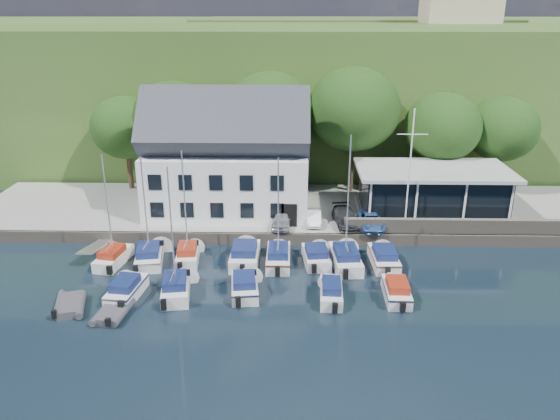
# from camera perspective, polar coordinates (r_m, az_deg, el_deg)

# --- Properties ---
(ground) EXTENTS (180.00, 180.00, 0.00)m
(ground) POSITION_cam_1_polar(r_m,az_deg,el_deg) (34.94, 3.32, -11.07)
(ground) COLOR black
(ground) RESTS_ON ground
(quay) EXTENTS (60.00, 13.00, 1.00)m
(quay) POSITION_cam_1_polar(r_m,az_deg,el_deg) (50.49, 2.70, -0.11)
(quay) COLOR gray
(quay) RESTS_ON ground
(quay_face) EXTENTS (60.00, 0.30, 1.00)m
(quay_face) POSITION_cam_1_polar(r_m,az_deg,el_deg) (44.47, 2.88, -3.07)
(quay_face) COLOR #6C6356
(quay_face) RESTS_ON ground
(hillside) EXTENTS (160.00, 75.00, 16.00)m
(hillside) POSITION_cam_1_polar(r_m,az_deg,el_deg) (92.31, 2.17, 14.15)
(hillside) COLOR #2E4E1D
(hillside) RESTS_ON ground
(field_patch) EXTENTS (50.00, 30.00, 0.30)m
(field_patch) POSITION_cam_1_polar(r_m,az_deg,el_deg) (100.18, 7.03, 19.19)
(field_patch) COLOR #4E5D2E
(field_patch) RESTS_ON hillside
(harbor_building) EXTENTS (14.40, 8.20, 8.70)m
(harbor_building) POSITION_cam_1_polar(r_m,az_deg,el_deg) (48.34, -5.53, 4.93)
(harbor_building) COLOR white
(harbor_building) RESTS_ON quay
(club_pavilion) EXTENTS (13.20, 7.20, 4.10)m
(club_pavilion) POSITION_cam_1_polar(r_m,az_deg,el_deg) (49.75, 15.57, 1.93)
(club_pavilion) COLOR black
(club_pavilion) RESTS_ON quay
(seawall) EXTENTS (18.00, 0.50, 1.20)m
(seawall) POSITION_cam_1_polar(r_m,az_deg,el_deg) (46.34, 17.90, -1.61)
(seawall) COLOR #6C6356
(seawall) RESTS_ON quay
(gangway) EXTENTS (1.20, 6.00, 1.40)m
(gangway) POSITION_cam_1_polar(r_m,az_deg,el_deg) (45.45, -18.40, -4.31)
(gangway) COLOR silver
(gangway) RESTS_ON ground
(car_silver) EXTENTS (1.75, 3.87, 1.29)m
(car_silver) POSITION_cam_1_polar(r_m,az_deg,el_deg) (45.42, 0.18, -0.96)
(car_silver) COLOR #A3A3A8
(car_silver) RESTS_ON quay
(car_white) EXTENTS (1.21, 3.34, 1.10)m
(car_white) POSITION_cam_1_polar(r_m,az_deg,el_deg) (46.17, 3.56, -0.76)
(car_white) COLOR white
(car_white) RESTS_ON quay
(car_dgrey) EXTENTS (2.38, 4.67, 1.30)m
(car_dgrey) POSITION_cam_1_polar(r_m,az_deg,el_deg) (46.11, 6.89, -0.77)
(car_dgrey) COLOR #29292E
(car_dgrey) RESTS_ON quay
(car_blue) EXTENTS (1.60, 3.74, 1.26)m
(car_blue) POSITION_cam_1_polar(r_m,az_deg,el_deg) (45.84, 9.49, -1.06)
(car_blue) COLOR #2E518E
(car_blue) RESTS_ON quay
(flagpole) EXTENTS (2.40, 0.20, 9.99)m
(flagpole) POSITION_cam_1_polar(r_m,az_deg,el_deg) (44.48, 13.36, 3.93)
(flagpole) COLOR white
(flagpole) RESTS_ON quay
(tree_0) EXTENTS (6.77, 6.77, 9.25)m
(tree_0) POSITION_cam_1_polar(r_m,az_deg,el_deg) (56.07, -15.66, 6.73)
(tree_0) COLOR #13330F
(tree_0) RESTS_ON quay
(tree_1) EXTENTS (7.85, 7.85, 10.73)m
(tree_1) POSITION_cam_1_polar(r_m,az_deg,el_deg) (54.37, -11.01, 7.50)
(tree_1) COLOR #13330F
(tree_1) RESTS_ON quay
(tree_2) EXTENTS (8.54, 8.54, 11.67)m
(tree_2) POSITION_cam_1_polar(r_m,az_deg,el_deg) (52.99, -1.02, 8.06)
(tree_2) COLOR #13330F
(tree_2) RESTS_ON quay
(tree_3) EXTENTS (8.84, 8.84, 12.08)m
(tree_3) POSITION_cam_1_polar(r_m,az_deg,el_deg) (53.42, 7.62, 8.21)
(tree_3) COLOR #13330F
(tree_3) RESTS_ON quay
(tree_4) EXTENTS (7.21, 7.21, 9.85)m
(tree_4) POSITION_cam_1_polar(r_m,az_deg,el_deg) (54.28, 16.46, 6.54)
(tree_4) COLOR #13330F
(tree_4) RESTS_ON quay
(tree_5) EXTENTS (6.86, 6.86, 9.38)m
(tree_5) POSITION_cam_1_polar(r_m,az_deg,el_deg) (56.97, 21.97, 6.28)
(tree_5) COLOR #13330F
(tree_5) RESTS_ON quay
(boat_r1_0) EXTENTS (2.64, 5.81, 8.43)m
(boat_r1_0) POSITION_cam_1_polar(r_m,az_deg,el_deg) (41.76, -17.52, -0.15)
(boat_r1_0) COLOR silver
(boat_r1_0) RESTS_ON ground
(boat_r1_1) EXTENTS (3.10, 6.58, 8.51)m
(boat_r1_1) POSITION_cam_1_polar(r_m,az_deg,el_deg) (41.32, -13.90, 0.06)
(boat_r1_1) COLOR silver
(boat_r1_1) RESTS_ON ground
(boat_r1_2) EXTENTS (2.26, 5.72, 8.48)m
(boat_r1_2) POSITION_cam_1_polar(r_m,az_deg,el_deg) (40.90, -9.89, 0.13)
(boat_r1_2) COLOR silver
(boat_r1_2) RESTS_ON ground
(boat_r1_3) EXTENTS (2.31, 6.37, 1.57)m
(boat_r1_3) POSITION_cam_1_polar(r_m,az_deg,el_deg) (41.47, -3.68, -4.48)
(boat_r1_3) COLOR silver
(boat_r1_3) RESTS_ON ground
(boat_r1_4) EXTENTS (1.92, 6.32, 9.27)m
(boat_r1_4) POSITION_cam_1_polar(r_m,az_deg,el_deg) (39.64, -0.18, 0.39)
(boat_r1_4) COLOR silver
(boat_r1_4) RESTS_ON ground
(boat_r1_5) EXTENTS (2.54, 5.62, 1.36)m
(boat_r1_5) POSITION_cam_1_polar(r_m,az_deg,el_deg) (41.47, 3.79, -4.64)
(boat_r1_5) COLOR silver
(boat_r1_5) RESTS_ON ground
(boat_r1_6) EXTENTS (2.68, 7.02, 9.22)m
(boat_r1_6) POSITION_cam_1_polar(r_m,az_deg,el_deg) (39.77, 7.09, 0.26)
(boat_r1_6) COLOR silver
(boat_r1_6) RESTS_ON ground
(boat_r1_7) EXTENTS (2.20, 6.17, 1.41)m
(boat_r1_7) POSITION_cam_1_polar(r_m,az_deg,el_deg) (41.83, 10.80, -4.71)
(boat_r1_7) COLOR silver
(boat_r1_7) RESTS_ON ground
(boat_r2_0) EXTENTS (2.52, 5.77, 1.43)m
(boat_r2_0) POSITION_cam_1_polar(r_m,az_deg,el_deg) (38.11, -15.76, -7.78)
(boat_r2_0) COLOR silver
(boat_r2_0) RESTS_ON ground
(boat_r2_1) EXTENTS (2.77, 6.18, 9.20)m
(boat_r2_1) POSITION_cam_1_polar(r_m,az_deg,el_deg) (35.92, -11.23, -2.29)
(boat_r2_1) COLOR silver
(boat_r2_1) RESTS_ON ground
(boat_r2_2) EXTENTS (2.51, 5.69, 1.41)m
(boat_r2_2) POSITION_cam_1_polar(r_m,az_deg,el_deg) (37.23, -3.73, -7.70)
(boat_r2_2) COLOR silver
(boat_r2_2) RESTS_ON ground
(boat_r2_3) EXTENTS (1.84, 5.58, 1.35)m
(boat_r2_3) POSITION_cam_1_polar(r_m,az_deg,el_deg) (36.69, 5.38, -8.25)
(boat_r2_3) COLOR silver
(boat_r2_3) RESTS_ON ground
(boat_r2_4) EXTENTS (1.82, 5.42, 1.36)m
(boat_r2_4) POSITION_cam_1_polar(r_m,az_deg,el_deg) (37.42, 12.08, -8.04)
(boat_r2_4) COLOR silver
(boat_r2_4) RESTS_ON ground
(dinghy_0) EXTENTS (2.76, 3.66, 0.76)m
(dinghy_0) POSITION_cam_1_polar(r_m,az_deg,el_deg) (37.99, -21.09, -9.11)
(dinghy_0) COLOR #3B3B40
(dinghy_0) RESTS_ON ground
(dinghy_1) EXTENTS (2.21, 3.29, 0.72)m
(dinghy_1) POSITION_cam_1_polar(r_m,az_deg,el_deg) (36.30, -17.07, -10.07)
(dinghy_1) COLOR #3B3B40
(dinghy_1) RESTS_ON ground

